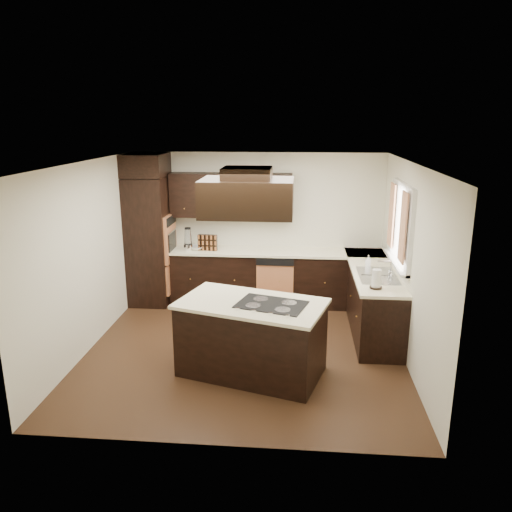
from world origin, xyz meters
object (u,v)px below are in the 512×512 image
object	(u,v)px
island	(252,339)
range_hood	(247,197)
oven_column	(150,241)
spice_rack	(208,242)

from	to	relation	value
island	range_hood	distance (m)	1.72
oven_column	spice_rack	xyz separation A→B (m)	(0.97, 0.02, -0.01)
island	range_hood	xyz separation A→B (m)	(-0.05, 0.08, 1.72)
oven_column	island	xyz separation A→B (m)	(1.93, -2.34, -0.62)
island	range_hood	bearing A→B (deg)	139.55
oven_column	range_hood	distance (m)	3.13
spice_rack	island	bearing A→B (deg)	-59.59
oven_column	island	bearing A→B (deg)	-50.48
oven_column	range_hood	size ratio (longest dim) A/B	2.02
range_hood	spice_rack	bearing A→B (deg)	111.65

